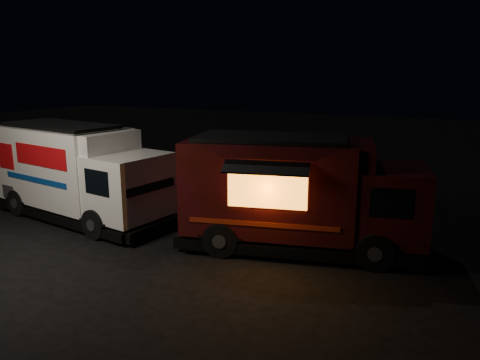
% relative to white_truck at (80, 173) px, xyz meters
% --- Properties ---
extents(ground, '(80.00, 80.00, 0.00)m').
position_rel_white_truck_xyz_m(ground, '(4.03, -0.66, -1.49)').
color(ground, black).
rests_on(ground, ground).
extents(white_truck, '(6.87, 3.32, 2.98)m').
position_rel_white_truck_xyz_m(white_truck, '(0.00, 0.00, 0.00)').
color(white_truck, silver).
rests_on(white_truck, ground).
extents(red_truck, '(6.79, 3.70, 2.99)m').
position_rel_white_truck_xyz_m(red_truck, '(7.13, 0.49, 0.00)').
color(red_truck, '#3E0B11').
rests_on(red_truck, ground).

